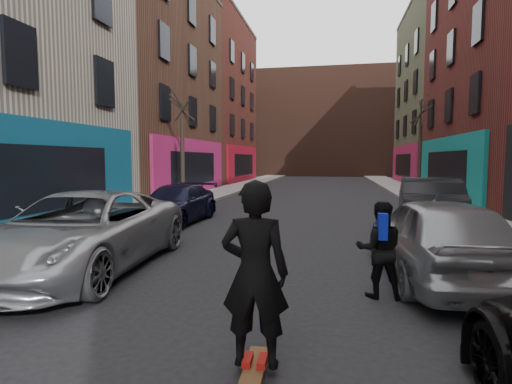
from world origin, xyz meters
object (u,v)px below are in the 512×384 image
at_px(tree_right_far, 420,138).
at_px(skateboard, 255,368).
at_px(skateboarder, 255,274).
at_px(pedestrian, 380,249).
at_px(parked_left_end, 176,204).
at_px(tree_left_far, 182,137).
at_px(parked_right_end, 428,202).
at_px(parked_right_far, 437,237).
at_px(parked_left_far, 82,231).

distance_m(tree_right_far, skateboard, 21.98).
relative_size(skateboarder, pedestrian, 1.24).
bearing_deg(parked_left_end, tree_left_far, 110.71).
bearing_deg(skateboard, parked_right_end, 66.08).
height_order(tree_right_far, skateboard, tree_right_far).
bearing_deg(skateboard, skateboarder, 0.00).
bearing_deg(tree_right_far, parked_right_end, -99.52).
relative_size(parked_right_far, parked_right_end, 0.94).
bearing_deg(tree_right_far, parked_left_far, -119.49).
height_order(parked_left_end, skateboard, parked_left_end).
distance_m(skateboarder, pedestrian, 3.16).
height_order(tree_right_far, skateboarder, tree_right_far).
xyz_separation_m(parked_left_end, parked_right_end, (8.72, 0.86, 0.16)).
bearing_deg(tree_left_far, pedestrian, -56.00).
height_order(tree_right_far, parked_right_end, tree_right_far).
xyz_separation_m(skateboard, pedestrian, (1.57, 2.73, 0.76)).
bearing_deg(tree_left_far, parked_right_far, -49.44).
relative_size(tree_right_far, pedestrian, 4.25).
bearing_deg(tree_left_far, parked_left_far, -78.46).
bearing_deg(parked_right_far, skateboard, 51.28).
bearing_deg(pedestrian, parked_right_far, -135.92).
relative_size(tree_right_far, skateboarder, 3.42).
bearing_deg(pedestrian, parked_left_far, -6.94).
distance_m(tree_right_far, parked_right_end, 11.16).
bearing_deg(skateboard, tree_left_far, 111.21).
height_order(parked_left_far, parked_left_end, parked_left_far).
relative_size(parked_left_far, parked_right_far, 1.22).
distance_m(tree_left_far, parked_left_end, 6.44).
xyz_separation_m(skateboard, skateboarder, (0.00, 0.00, 1.04)).
bearing_deg(parked_left_far, parked_left_end, 90.88).
bearing_deg(pedestrian, parked_right_end, -109.61).
bearing_deg(tree_right_far, skateboard, -105.33).
relative_size(tree_left_far, tree_right_far, 0.96).
relative_size(tree_left_far, pedestrian, 4.06).
distance_m(skateboard, pedestrian, 3.23).
xyz_separation_m(parked_left_far, parked_right_end, (8.22, 7.02, 0.03)).
bearing_deg(parked_left_end, skateboard, -61.13).
bearing_deg(tree_left_far, parked_right_end, -23.81).
distance_m(parked_right_far, pedestrian, 1.69).
height_order(parked_left_end, parked_right_end, parked_right_end).
height_order(parked_right_far, skateboarder, skateboarder).
xyz_separation_m(parked_left_end, skateboard, (4.78, -9.39, -0.63)).
relative_size(parked_left_far, parked_left_end, 1.25).
distance_m(parked_left_end, parked_right_far, 9.28).
distance_m(tree_right_far, parked_left_end, 15.87).
relative_size(parked_right_far, skateboarder, 2.41).
bearing_deg(parked_left_far, parked_right_end, 36.70).
xyz_separation_m(parked_right_far, pedestrian, (-1.17, -1.22, -0.00)).
xyz_separation_m(parked_right_end, skateboard, (-3.95, -10.25, -0.79)).
relative_size(parked_right_end, pedestrian, 3.17).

